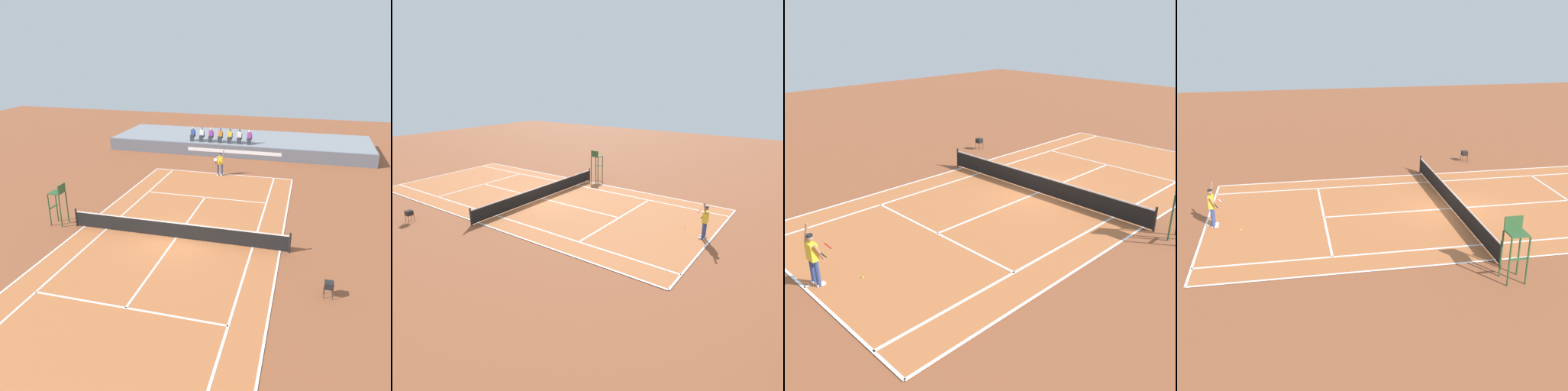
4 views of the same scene
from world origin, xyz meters
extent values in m
plane|color=brown|center=(0.00, 0.00, 0.00)|extent=(80.00, 80.00, 0.00)
cube|color=#B76638|center=(0.00, 0.00, 0.01)|extent=(10.98, 23.78, 0.02)
cube|color=white|center=(0.00, 11.89, 0.02)|extent=(10.98, 0.10, 0.01)
cube|color=white|center=(0.00, -11.89, 0.02)|extent=(10.98, 0.10, 0.01)
cube|color=white|center=(-5.49, 0.00, 0.02)|extent=(0.10, 23.78, 0.01)
cube|color=white|center=(5.49, 0.00, 0.02)|extent=(0.10, 23.78, 0.01)
cube|color=white|center=(-4.11, 0.00, 0.02)|extent=(0.10, 23.78, 0.01)
cube|color=white|center=(4.11, 0.00, 0.02)|extent=(0.10, 23.78, 0.01)
cube|color=white|center=(0.00, 6.40, 0.02)|extent=(8.22, 0.10, 0.01)
cube|color=white|center=(0.00, -6.40, 0.02)|extent=(8.22, 0.10, 0.01)
cube|color=white|center=(0.00, 0.00, 0.02)|extent=(0.10, 12.80, 0.01)
cube|color=white|center=(0.00, 11.79, 0.02)|extent=(0.10, 0.20, 0.01)
cube|color=white|center=(0.00, -11.79, 0.02)|extent=(0.10, 0.20, 0.01)
cylinder|color=black|center=(-5.94, 0.00, 0.54)|extent=(0.10, 0.10, 1.07)
cylinder|color=black|center=(5.94, 0.00, 0.54)|extent=(0.10, 0.10, 1.07)
cube|color=black|center=(0.00, 0.00, 0.48)|extent=(11.78, 0.02, 0.84)
cube|color=white|center=(0.00, 0.00, 0.90)|extent=(11.78, 0.03, 0.06)
cylinder|color=navy|center=(0.06, 11.51, 0.46)|extent=(0.15, 0.15, 0.92)
cylinder|color=navy|center=(-0.26, 11.49, 0.46)|extent=(0.15, 0.15, 0.92)
cube|color=white|center=(0.06, 11.45, 0.05)|extent=(0.13, 0.29, 0.10)
cube|color=white|center=(-0.26, 11.43, 0.05)|extent=(0.13, 0.29, 0.10)
cube|color=yellow|center=(-0.10, 11.50, 1.22)|extent=(0.41, 0.26, 0.60)
sphere|color=#A37556|center=(-0.10, 11.50, 1.69)|extent=(0.22, 0.22, 0.22)
cylinder|color=black|center=(-0.10, 11.50, 1.78)|extent=(0.21, 0.21, 0.06)
cylinder|color=#A37556|center=(0.16, 11.48, 1.78)|extent=(0.10, 0.22, 0.61)
cylinder|color=#A37556|center=(-0.36, 11.39, 1.24)|extent=(0.11, 0.33, 0.56)
cylinder|color=black|center=(-0.39, 11.26, 1.11)|extent=(0.05, 0.19, 0.25)
torus|color=red|center=(-0.39, 11.08, 1.37)|extent=(0.31, 0.21, 0.26)
cylinder|color=silver|center=(-0.39, 11.08, 1.37)|extent=(0.28, 0.17, 0.22)
sphere|color=#D1E533|center=(-0.79, 10.24, 0.03)|extent=(0.07, 0.07, 0.07)
cylinder|color=#2D562D|center=(-6.69, 0.35, 0.95)|extent=(0.07, 0.07, 1.90)
cube|color=black|center=(7.70, -3.45, 0.56)|extent=(0.36, 0.36, 0.28)
cylinder|color=black|center=(7.53, -3.62, 0.21)|extent=(0.02, 0.02, 0.42)
cylinder|color=black|center=(7.87, -3.62, 0.21)|extent=(0.02, 0.02, 0.42)
cylinder|color=black|center=(7.53, -3.28, 0.21)|extent=(0.02, 0.02, 0.42)
cylinder|color=black|center=(7.87, -3.28, 0.21)|extent=(0.02, 0.02, 0.42)
ellipsoid|color=#D1E533|center=(7.70, -3.45, 0.64)|extent=(0.30, 0.30, 0.12)
camera|label=1|loc=(6.26, -18.71, 9.82)|focal=37.56mm
camera|label=2|loc=(16.79, 15.99, 7.76)|focal=31.13mm
camera|label=3|loc=(-12.64, 16.35, 8.06)|focal=41.07mm
camera|label=4|loc=(-21.96, 7.90, 9.51)|focal=45.50mm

